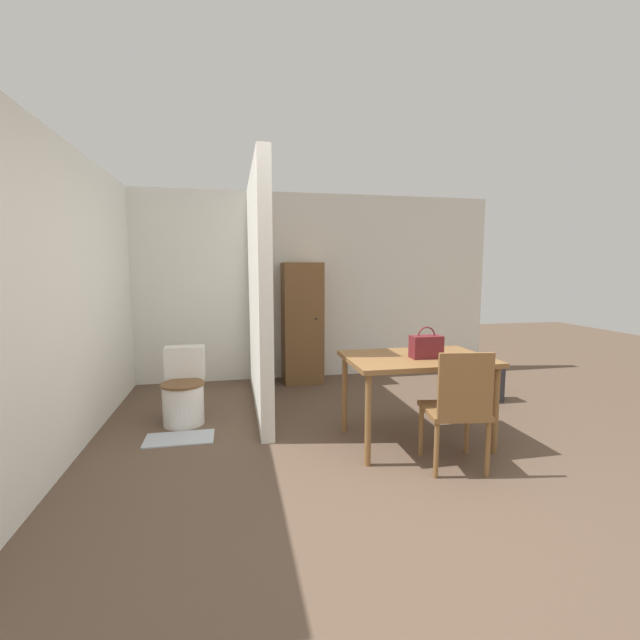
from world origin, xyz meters
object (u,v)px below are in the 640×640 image
wooden_chair (458,406)px  space_heater (488,382)px  dining_table (417,366)px  wooden_cabinet (302,323)px  toilet (184,392)px  handbag (426,346)px

wooden_chair → space_heater: (1.21, 1.47, -0.28)m
dining_table → wooden_cabinet: size_ratio=0.76×
toilet → wooden_cabinet: wooden_cabinet is taller
wooden_chair → wooden_cabinet: size_ratio=0.58×
handbag → wooden_cabinet: 2.35m
handbag → dining_table: bearing=125.9°
handbag → space_heater: bearing=38.5°
wooden_cabinet → space_heater: 2.37m
space_heater → dining_table: bearing=-144.5°
dining_table → wooden_chair: wooden_chair is taller
wooden_chair → wooden_cabinet: 2.83m
wooden_chair → space_heater: bearing=59.0°
handbag → wooden_cabinet: (-0.68, 2.25, -0.07)m
wooden_chair → handbag: size_ratio=3.48×
toilet → wooden_cabinet: (1.38, 1.25, 0.49)m
dining_table → toilet: (-2.02, 0.93, -0.38)m
toilet → handbag: handbag is taller
handbag → space_heater: 1.72m
handbag → space_heater: size_ratio=0.61×
wooden_chair → space_heater: 1.93m
wooden_chair → wooden_cabinet: wooden_cabinet is taller
wooden_chair → space_heater: wooden_chair is taller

